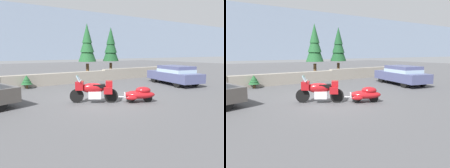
# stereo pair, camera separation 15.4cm
# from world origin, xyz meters

# --- Properties ---
(ground_plane) EXTENTS (80.00, 80.00, 0.00)m
(ground_plane) POSITION_xyz_m (0.00, 0.00, 0.00)
(ground_plane) COLOR #4C4C4F
(stone_guard_wall) EXTENTS (24.00, 0.61, 0.96)m
(stone_guard_wall) POSITION_xyz_m (-0.65, 6.23, 0.46)
(stone_guard_wall) COLOR gray
(stone_guard_wall) RESTS_ON ground
(touring_motorcycle) EXTENTS (2.01, 1.49, 1.33)m
(touring_motorcycle) POSITION_xyz_m (-0.68, -0.35, 0.62)
(touring_motorcycle) COLOR black
(touring_motorcycle) RESTS_ON ground
(car_shaped_trailer) EXTENTS (2.04, 1.51, 0.76)m
(car_shaped_trailer) POSITION_xyz_m (1.17, -1.55, 0.41)
(car_shaped_trailer) COLOR black
(car_shaped_trailer) RESTS_ON ground
(sedan_at_right_edge) EXTENTS (2.68, 4.77, 1.41)m
(sedan_at_right_edge) POSITION_xyz_m (7.25, 1.37, 0.77)
(sedan_at_right_edge) COLOR black
(sedan_at_right_edge) RESTS_ON ground
(pine_tree_tall) EXTENTS (1.57, 1.57, 4.87)m
(pine_tree_tall) POSITION_xyz_m (3.25, 7.66, 3.05)
(pine_tree_tall) COLOR brown
(pine_tree_tall) RESTS_ON ground
(pine_tree_secondary) EXTENTS (1.55, 1.55, 4.78)m
(pine_tree_secondary) POSITION_xyz_m (6.06, 8.12, 2.99)
(pine_tree_secondary) COLOR brown
(pine_tree_secondary) RESTS_ON ground
(pine_sapling_near) EXTENTS (0.74, 0.74, 0.89)m
(pine_sapling_near) POSITION_xyz_m (-2.38, 5.67, 0.55)
(pine_sapling_near) COLOR brown
(pine_sapling_near) RESTS_ON ground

